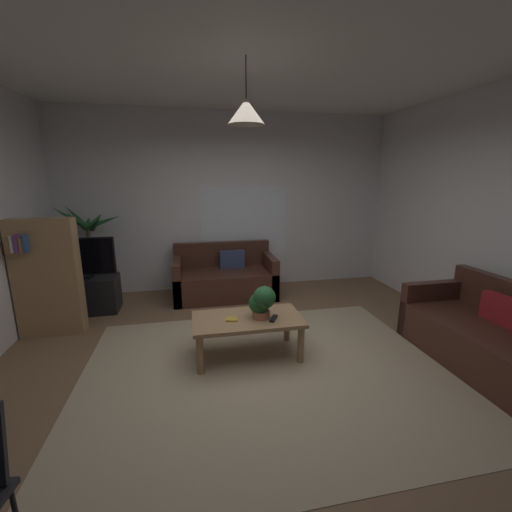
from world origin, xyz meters
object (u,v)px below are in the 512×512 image
book_on_table_0 (232,319)px  potted_plant_on_table (262,302)px  tv_stand (85,295)px  coffee_table (248,324)px  potted_palm_corner (90,255)px  couch_under_window (225,279)px  remote_on_table_0 (274,318)px  pendant_lamp (246,112)px  couch_right_side (486,337)px  tv (79,258)px  bookshelf_corner (47,277)px

book_on_table_0 → potted_plant_on_table: (0.31, -0.01, 0.17)m
potted_plant_on_table → tv_stand: potted_plant_on_table is taller
coffee_table → book_on_table_0: book_on_table_0 is taller
coffee_table → potted_palm_corner: 2.95m
potted_plant_on_table → potted_palm_corner: bearing=135.2°
couch_under_window → remote_on_table_0: (0.29, -1.99, 0.17)m
book_on_table_0 → potted_palm_corner: size_ratio=0.08×
pendant_lamp → potted_plant_on_table: bearing=-15.7°
couch_right_side → tv: tv is taller
potted_palm_corner → tv: bearing=-89.9°
couch_right_side → pendant_lamp: (-2.34, 0.61, 2.15)m
couch_right_side → book_on_table_0: 2.58m
couch_right_side → bookshelf_corner: bearing=-109.3°
bookshelf_corner → pendant_lamp: size_ratio=2.46×
potted_plant_on_table → book_on_table_0: bearing=178.3°
coffee_table → remote_on_table_0: 0.28m
pendant_lamp → couch_under_window: bearing=91.0°
potted_plant_on_table → remote_on_table_0: bearing=-27.2°
remote_on_table_0 → pendant_lamp: pendant_lamp is taller
couch_right_side → bookshelf_corner: 4.84m
couch_under_window → couch_right_side: size_ratio=1.02×
book_on_table_0 → remote_on_table_0: bearing=-8.9°
coffee_table → remote_on_table_0: (0.25, -0.10, 0.08)m
coffee_table → book_on_table_0: size_ratio=9.59×
potted_plant_on_table → bookshelf_corner: size_ratio=0.25×
book_on_table_0 → potted_plant_on_table: bearing=-1.7°
book_on_table_0 → remote_on_table_0: size_ratio=0.74×
potted_plant_on_table → tv: size_ratio=0.38×
potted_plant_on_table → bookshelf_corner: bearing=156.4°
couch_right_side → remote_on_table_0: (-2.09, 0.51, 0.17)m
remote_on_table_0 → tv_stand: bearing=-7.6°
coffee_table → potted_palm_corner: size_ratio=0.76×
potted_plant_on_table → pendant_lamp: (-0.14, 0.04, 1.81)m
potted_palm_corner → couch_under_window: bearing=-6.3°
tv_stand → bookshelf_corner: (-0.18, -0.63, 0.46)m
coffee_table → couch_right_side: bearing=-14.5°
couch_right_side → coffee_table: 2.42m
tv_stand → tv: 0.54m
tv → potted_palm_corner: 0.52m
bookshelf_corner → pendant_lamp: (2.21, -0.99, 1.72)m
tv → pendant_lamp: (2.03, -1.60, 1.63)m
tv_stand → bookshelf_corner: bearing=-106.4°
couch_under_window → pendant_lamp: (0.03, -1.89, 2.15)m
tv → potted_palm_corner: (-0.00, 0.52, -0.08)m
tv → book_on_table_0: bearing=-41.2°
couch_under_window → coffee_table: (0.03, -1.89, 0.09)m
tv_stand → couch_under_window: bearing=7.8°
couch_under_window → pendant_lamp: 2.86m
coffee_table → bookshelf_corner: size_ratio=0.81×
potted_plant_on_table → coffee_table: bearing=164.3°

